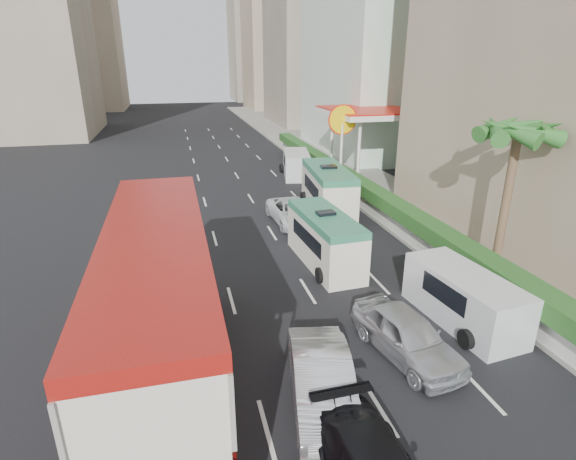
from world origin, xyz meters
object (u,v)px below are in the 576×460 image
object	(u,v)px
minibus_far	(328,190)
panel_van_far	(296,164)
double_decker_bus	(163,318)
palm_tree	(505,207)
shell_station	(367,144)
van_asset	(293,223)
car_silver_lane_a	(322,404)
panel_van_near	(464,298)
minibus_near	(325,239)
car_silver_lane_b	(404,354)

from	to	relation	value
minibus_far	panel_van_far	distance (m)	9.86
double_decker_bus	minibus_far	world-z (taller)	double_decker_bus
palm_tree	shell_station	size ratio (longest dim) A/B	0.80
van_asset	minibus_far	world-z (taller)	minibus_far
panel_van_far	palm_tree	xyz separation A→B (m)	(3.35, -20.65, 2.39)
panel_van_far	shell_station	size ratio (longest dim) A/B	0.62
car_silver_lane_a	panel_van_near	distance (m)	7.05
double_decker_bus	minibus_near	distance (m)	10.42
car_silver_lane_a	van_asset	world-z (taller)	car_silver_lane_a
van_asset	panel_van_far	xyz separation A→B (m)	(3.28, 11.33, 0.99)
car_silver_lane_a	panel_van_far	xyz separation A→B (m)	(6.37, 26.12, 0.99)
minibus_near	minibus_far	bearing A→B (deg)	66.48
double_decker_bus	panel_van_far	xyz separation A→B (m)	(10.45, 24.65, -1.54)
car_silver_lane_b	car_silver_lane_a	bearing A→B (deg)	-166.01
minibus_far	panel_van_near	distance (m)	13.43
van_asset	panel_van_far	size ratio (longest dim) A/B	0.99
panel_van_near	panel_van_far	bearing A→B (deg)	83.82
minibus_far	palm_tree	bearing A→B (deg)	-64.27
car_silver_lane_a	minibus_near	world-z (taller)	minibus_near
car_silver_lane_b	minibus_far	world-z (taller)	minibus_far
car_silver_lane_a	palm_tree	size ratio (longest dim) A/B	0.72
double_decker_bus	car_silver_lane_b	world-z (taller)	double_decker_bus
panel_van_near	panel_van_far	xyz separation A→B (m)	(0.01, 23.24, 0.04)
van_asset	palm_tree	bearing A→B (deg)	-57.64
panel_van_near	palm_tree	size ratio (longest dim) A/B	0.75
minibus_near	shell_station	bearing A→B (deg)	56.80
minibus_near	panel_van_far	world-z (taller)	minibus_near
minibus_near	minibus_far	distance (m)	7.83
panel_van_near	panel_van_far	distance (m)	23.24
double_decker_bus	minibus_far	xyz separation A→B (m)	(9.83, 14.81, -1.10)
panel_van_far	shell_station	xyz separation A→B (m)	(5.55, -1.65, 1.76)
minibus_near	shell_station	distance (m)	17.95
shell_station	minibus_near	bearing A→B (deg)	-119.64
minibus_near	car_silver_lane_b	bearing A→B (deg)	-91.35
palm_tree	car_silver_lane_a	bearing A→B (deg)	-150.59
van_asset	panel_van_far	bearing A→B (deg)	70.78
panel_van_far	car_silver_lane_a	bearing A→B (deg)	-92.39
car_silver_lane_a	panel_van_far	size ratio (longest dim) A/B	0.93
van_asset	shell_station	bearing A→B (deg)	44.57
car_silver_lane_b	panel_van_near	size ratio (longest dim) A/B	0.93
minibus_far	panel_van_near	bearing A→B (deg)	-81.81
double_decker_bus	palm_tree	world-z (taller)	palm_tree
minibus_near	palm_tree	size ratio (longest dim) A/B	0.87
double_decker_bus	shell_station	bearing A→B (deg)	55.18
double_decker_bus	minibus_far	distance (m)	17.81
minibus_near	car_silver_lane_a	bearing A→B (deg)	-112.54
minibus_far	panel_van_far	size ratio (longest dim) A/B	1.30
panel_van_far	minibus_far	bearing A→B (deg)	-82.33
car_silver_lane_a	car_silver_lane_b	distance (m)	3.69
van_asset	minibus_near	bearing A→B (deg)	-93.22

